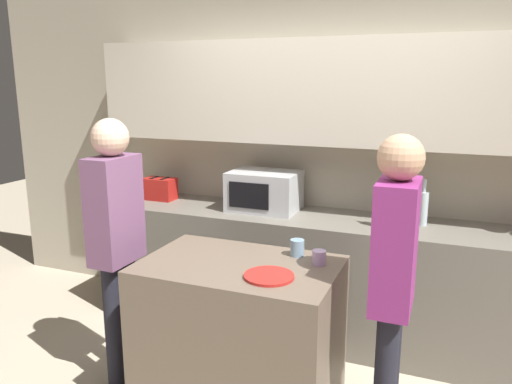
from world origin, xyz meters
TOP-DOWN VIEW (x-y plane):
  - back_wall at (0.00, 1.66)m, footprint 6.40×0.40m
  - back_counter at (0.00, 1.39)m, footprint 3.60×0.62m
  - kitchen_island at (-0.22, 0.32)m, footprint 1.08×0.71m
  - microwave at (-0.50, 1.43)m, footprint 0.52×0.39m
  - toaster at (-1.43, 1.44)m, footprint 0.26×0.16m
  - bottle_0 at (0.43, 1.30)m, footprint 0.08×0.08m
  - bottle_1 at (0.55, 1.35)m, footprint 0.06×0.06m
  - bottle_2 at (0.66, 1.45)m, footprint 0.07×0.07m
  - plate_on_island at (0.00, 0.20)m, footprint 0.26×0.26m
  - cup_0 at (0.19, 0.47)m, footprint 0.08×0.08m
  - cup_1 at (0.04, 0.56)m, footprint 0.08×0.08m
  - person_left at (0.60, 0.33)m, footprint 0.22×0.34m
  - person_center at (-1.04, 0.33)m, footprint 0.22×0.34m

SIDE VIEW (x-z plane):
  - kitchen_island at x=-0.22m, z-range 0.00..0.93m
  - back_counter at x=0.00m, z-range 0.00..0.93m
  - plate_on_island at x=0.00m, z-range 0.93..0.94m
  - cup_0 at x=0.19m, z-range 0.93..1.01m
  - cup_1 at x=0.04m, z-range 0.93..1.02m
  - person_left at x=0.60m, z-range 0.16..1.83m
  - person_center at x=-1.04m, z-range 0.17..1.86m
  - toaster at x=-1.43m, z-range 0.93..1.12m
  - bottle_0 at x=0.43m, z-range 0.90..1.20m
  - bottle_1 at x=0.55m, z-range 0.90..1.21m
  - bottle_2 at x=0.66m, z-range 0.89..1.22m
  - microwave at x=-0.50m, z-range 0.93..1.23m
  - back_wall at x=0.00m, z-range 0.19..2.89m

